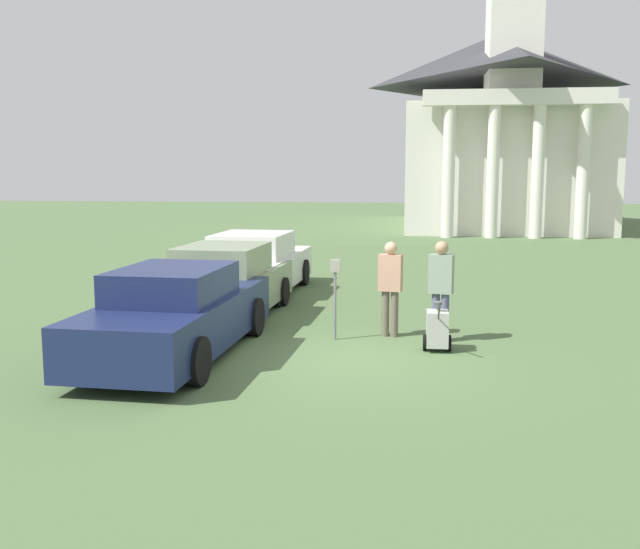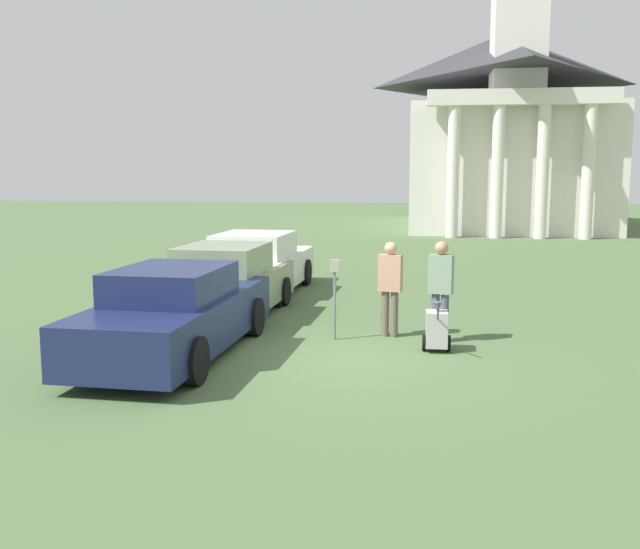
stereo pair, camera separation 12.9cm
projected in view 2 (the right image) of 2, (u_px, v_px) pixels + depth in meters
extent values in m
plane|color=#4C663D|center=(333.00, 359.00, 11.54)|extent=(120.00, 120.00, 0.00)
cube|color=#19234C|center=(178.00, 320.00, 11.78)|extent=(2.08, 5.18, 0.78)
cube|color=#19234C|center=(172.00, 283.00, 11.48)|extent=(1.71, 2.22, 0.52)
cylinder|color=black|center=(164.00, 313.00, 13.51)|extent=(0.22, 0.71, 0.71)
cylinder|color=black|center=(255.00, 317.00, 13.19)|extent=(0.22, 0.71, 0.71)
cylinder|color=black|center=(80.00, 355.00, 10.43)|extent=(0.22, 0.71, 0.71)
cylinder|color=black|center=(196.00, 361.00, 10.11)|extent=(0.22, 0.71, 0.71)
cube|color=gray|center=(226.00, 291.00, 14.85)|extent=(2.05, 4.91, 0.76)
cube|color=gray|center=(223.00, 260.00, 14.56)|extent=(1.69, 2.10, 0.60)
cylinder|color=black|center=(210.00, 289.00, 16.49)|extent=(0.21, 0.65, 0.64)
cylinder|color=black|center=(284.00, 291.00, 16.18)|extent=(0.21, 0.65, 0.64)
cylinder|color=black|center=(158.00, 314.00, 13.58)|extent=(0.21, 0.65, 0.64)
cylinder|color=black|center=(248.00, 318.00, 13.27)|extent=(0.21, 0.65, 0.64)
cube|color=silver|center=(257.00, 271.00, 17.70)|extent=(2.17, 5.21, 0.77)
cube|color=silver|center=(254.00, 245.00, 17.41)|extent=(1.79, 2.23, 0.58)
cylinder|color=black|center=(239.00, 271.00, 19.45)|extent=(0.21, 0.70, 0.69)
cylinder|color=black|center=(306.00, 272.00, 19.12)|extent=(0.21, 0.70, 0.69)
cylinder|color=black|center=(199.00, 289.00, 16.36)|extent=(0.21, 0.70, 0.69)
cylinder|color=black|center=(278.00, 292.00, 16.02)|extent=(0.21, 0.70, 0.69)
cylinder|color=slate|center=(335.00, 306.00, 12.82)|extent=(0.05, 0.05, 1.24)
cube|color=gray|center=(335.00, 266.00, 12.72)|extent=(0.18, 0.09, 0.22)
cylinder|color=#665B4C|center=(394.00, 314.00, 13.07)|extent=(0.14, 0.14, 0.85)
cylinder|color=#665B4C|center=(385.00, 313.00, 13.12)|extent=(0.14, 0.14, 0.85)
cube|color=tan|center=(390.00, 273.00, 12.99)|extent=(0.45, 0.30, 0.67)
sphere|color=tan|center=(391.00, 248.00, 12.92)|extent=(0.23, 0.23, 0.23)
cylinder|color=#515670|center=(445.00, 318.00, 12.65)|extent=(0.14, 0.14, 0.88)
cylinder|color=#515670|center=(435.00, 317.00, 12.72)|extent=(0.14, 0.14, 0.88)
cube|color=gray|center=(441.00, 274.00, 12.57)|extent=(0.46, 0.32, 0.69)
sphere|color=tan|center=(442.00, 248.00, 12.51)|extent=(0.24, 0.24, 0.24)
cube|color=#B2B2AD|center=(437.00, 329.00, 12.03)|extent=(0.36, 0.44, 0.60)
cone|color=#59595B|center=(437.00, 307.00, 11.97)|extent=(0.18, 0.18, 0.16)
cylinder|color=#4C4C4C|center=(438.00, 311.00, 11.51)|extent=(0.03, 0.59, 0.43)
cylinder|color=black|center=(424.00, 343.00, 12.09)|extent=(0.05, 0.28, 0.28)
cylinder|color=black|center=(449.00, 343.00, 12.04)|extent=(0.05, 0.28, 0.28)
cube|color=silver|center=(499.00, 170.00, 40.09)|extent=(9.92, 14.91, 6.29)
pyramid|color=#333338|center=(503.00, 60.00, 39.24)|extent=(10.12, 15.21, 2.83)
cylinder|color=silver|center=(453.00, 172.00, 32.59)|extent=(0.56, 0.56, 5.98)
cylinder|color=silver|center=(497.00, 172.00, 32.33)|extent=(0.56, 0.56, 5.98)
cylinder|color=silver|center=(542.00, 172.00, 32.08)|extent=(0.56, 0.56, 5.98)
cylinder|color=silver|center=(588.00, 172.00, 31.82)|extent=(0.56, 0.56, 5.98)
cube|color=silver|center=(523.00, 97.00, 31.73)|extent=(8.43, 0.70, 0.70)
cube|color=silver|center=(520.00, 12.00, 33.21)|extent=(2.40, 2.40, 8.18)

